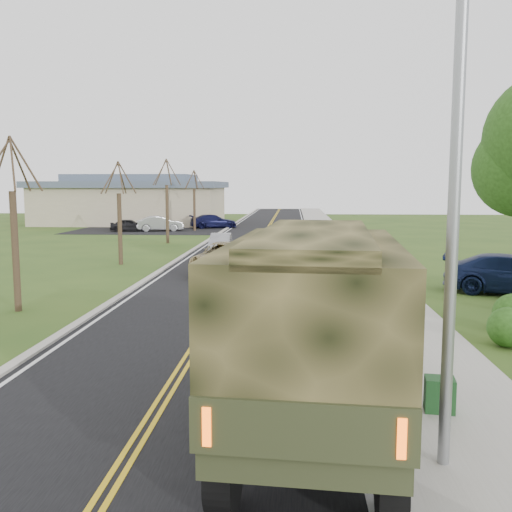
# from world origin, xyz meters

# --- Properties ---
(ground) EXTENTS (160.00, 160.00, 0.00)m
(ground) POSITION_xyz_m (0.00, 0.00, 0.00)
(ground) COLOR #2C4918
(ground) RESTS_ON ground
(road) EXTENTS (8.00, 120.00, 0.01)m
(road) POSITION_xyz_m (0.00, 40.00, 0.01)
(road) COLOR black
(road) RESTS_ON ground
(curb_right) EXTENTS (0.30, 120.00, 0.12)m
(curb_right) POSITION_xyz_m (4.15, 40.00, 0.06)
(curb_right) COLOR #9E998E
(curb_right) RESTS_ON ground
(sidewalk_right) EXTENTS (3.20, 120.00, 0.10)m
(sidewalk_right) POSITION_xyz_m (5.90, 40.00, 0.05)
(sidewalk_right) COLOR #9E998E
(sidewalk_right) RESTS_ON ground
(curb_left) EXTENTS (0.30, 120.00, 0.10)m
(curb_left) POSITION_xyz_m (-4.15, 40.00, 0.05)
(curb_left) COLOR #9E998E
(curb_left) RESTS_ON ground
(street_light) EXTENTS (1.65, 0.22, 8.00)m
(street_light) POSITION_xyz_m (4.90, -0.50, 4.43)
(street_light) COLOR gray
(street_light) RESTS_ON ground
(bare_tree_a) EXTENTS (1.93, 2.26, 6.08)m
(bare_tree_a) POSITION_xyz_m (-7.00, 10.00, 2.63)
(bare_tree_a) COLOR #38281C
(bare_tree_a) RESTS_ON ground
(bare_tree_b) EXTENTS (1.83, 2.14, 5.73)m
(bare_tree_b) POSITION_xyz_m (-7.00, 22.00, 2.48)
(bare_tree_b) COLOR #38281C
(bare_tree_b) RESTS_ON ground
(bare_tree_c) EXTENTS (2.04, 2.39, 6.42)m
(bare_tree_c) POSITION_xyz_m (-7.00, 34.00, 2.78)
(bare_tree_c) COLOR #38281C
(bare_tree_c) RESTS_ON ground
(bare_tree_d) EXTENTS (1.88, 2.20, 5.91)m
(bare_tree_d) POSITION_xyz_m (-7.00, 46.00, 2.55)
(bare_tree_d) COLOR #38281C
(bare_tree_d) RESTS_ON ground
(commercial_building) EXTENTS (25.50, 21.50, 5.65)m
(commercial_building) POSITION_xyz_m (-15.98, 55.97, 2.69)
(commercial_building) COLOR tan
(commercial_building) RESTS_ON ground
(military_truck) EXTENTS (3.12, 7.56, 3.68)m
(military_truck) POSITION_xyz_m (3.03, 0.55, 2.11)
(military_truck) COLOR black
(military_truck) RESTS_ON ground
(suv_champagne) EXTENTS (3.25, 5.83, 1.54)m
(suv_champagne) POSITION_xyz_m (-0.80, 19.26, 0.77)
(suv_champagne) COLOR #948253
(suv_champagne) RESTS_ON ground
(sedan_silver) EXTENTS (1.49, 3.82, 1.24)m
(sedan_silver) POSITION_xyz_m (-2.17, 28.28, 0.62)
(sedan_silver) COLOR #A9AAAE
(sedan_silver) RESTS_ON ground
(utility_box_far) EXTENTS (0.60, 0.52, 0.65)m
(utility_box_far) POSITION_xyz_m (5.46, 1.60, 0.43)
(utility_box_far) COLOR #17411B
(utility_box_far) RESTS_ON sidewalk_right
(lot_car_dark) EXTENTS (3.82, 2.11, 1.23)m
(lot_car_dark) POSITION_xyz_m (-13.14, 44.78, 0.61)
(lot_car_dark) COLOR black
(lot_car_dark) RESTS_ON ground
(lot_car_silver) EXTENTS (4.73, 2.74, 1.48)m
(lot_car_silver) POSITION_xyz_m (-10.30, 45.44, 0.74)
(lot_car_silver) COLOR #AAAAAE
(lot_car_silver) RESTS_ON ground
(lot_car_navy) EXTENTS (5.24, 3.51, 1.41)m
(lot_car_navy) POSITION_xyz_m (-5.67, 49.73, 0.70)
(lot_car_navy) COLOR #0E1035
(lot_car_navy) RESTS_ON ground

